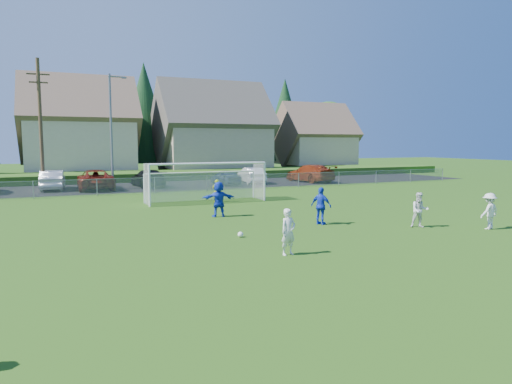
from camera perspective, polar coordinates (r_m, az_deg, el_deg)
ground at (r=14.68m, az=12.73°, el=-8.53°), size 160.00×160.00×0.00m
asphalt_lot at (r=40.00m, az=-11.24°, el=0.76°), size 60.00×60.00×0.00m
grass_embankment at (r=47.30m, az=-13.20°, el=2.01°), size 70.00×6.00×0.80m
soccer_ball at (r=17.95m, az=-1.96°, el=-5.33°), size 0.22×0.22×0.22m
player_white_a at (r=15.09m, az=4.06°, el=-4.99°), size 0.63×0.48×1.54m
player_white_b at (r=21.12m, az=19.77°, el=-2.14°), size 0.94×0.88×1.54m
player_white_c at (r=21.92m, az=27.14°, el=-2.14°), size 1.07×0.70×1.56m
player_blue_a at (r=20.82m, az=8.14°, el=-1.74°), size 0.86×1.07×1.69m
player_blue_b at (r=22.87m, az=-4.68°, el=-0.89°), size 1.71×0.79×1.78m
goalkeeper at (r=28.55m, az=-4.95°, el=0.15°), size 0.52×0.34×1.41m
car_b at (r=39.28m, az=-24.07°, el=1.36°), size 1.88×4.75×1.54m
car_c at (r=38.36m, az=-19.43°, el=1.47°), size 2.68×5.70×1.58m
car_d at (r=39.42m, az=-13.33°, el=1.67°), size 2.46×5.12×1.44m
car_e at (r=40.15m, az=-3.80°, el=1.85°), size 1.82×4.07×1.36m
car_f at (r=41.76m, az=-0.58°, el=2.08°), size 1.93×4.50×1.44m
car_g at (r=43.70m, az=6.75°, el=2.35°), size 3.01×5.88×1.64m
soccer_goal at (r=28.81m, az=-6.42°, el=2.02°), size 7.42×1.90×2.50m
chainlink_fence at (r=34.61m, az=-9.31°, el=1.00°), size 52.06×0.06×1.20m
streetlight at (r=37.65m, az=-17.58°, el=7.63°), size 1.38×0.18×9.00m
utility_pole at (r=38.46m, az=-25.33°, el=7.75°), size 1.60×0.26×10.00m
houses_row at (r=55.00m, az=-12.76°, el=9.81°), size 53.90×11.45×13.27m
tree_row at (r=60.98m, az=-14.75°, el=8.98°), size 65.98×12.36×13.80m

